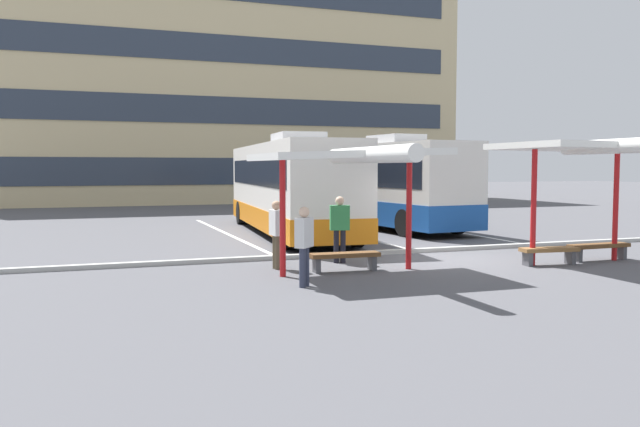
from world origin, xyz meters
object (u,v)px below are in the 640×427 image
bench_2 (599,248)px  waiting_passenger_2 (276,230)px  waiting_passenger_0 (304,241)px  bench_0 (345,257)px  waiting_shelter_1 (585,149)px  coach_bus_1 (378,185)px  waiting_passenger_1 (340,224)px  coach_bus_0 (289,188)px  bench_1 (549,252)px  waiting_shelter_0 (353,157)px

bench_2 → waiting_passenger_2: bearing=169.7°
waiting_passenger_0 → bench_0: bearing=45.4°
waiting_shelter_1 → waiting_passenger_2: waiting_shelter_1 is taller
coach_bus_1 → waiting_passenger_0: size_ratio=6.68×
waiting_shelter_1 → waiting_passenger_2: bearing=165.9°
coach_bus_1 → waiting_passenger_1: (-5.36, -9.10, -0.73)m
bench_0 → waiting_passenger_0: 2.31m
waiting_passenger_1 → waiting_passenger_2: bearing=-166.9°
waiting_passenger_0 → waiting_passenger_2: (0.12, 2.49, 0.00)m
waiting_passenger_1 → bench_0: bearing=-106.7°
coach_bus_0 → waiting_passenger_0: size_ratio=7.50×
bench_1 → waiting_passenger_0: 6.93m
bench_0 → bench_1: bearing=-9.1°
coach_bus_1 → waiting_passenger_2: bearing=-127.1°
waiting_shelter_1 → bench_2: 2.79m
bench_2 → waiting_passenger_0: size_ratio=1.10×
waiting_passenger_1 → bench_2: bearing=-16.4°
bench_1 → waiting_passenger_2: 6.99m
waiting_shelter_0 → waiting_passenger_0: 2.60m
bench_2 → waiting_passenger_0: 8.73m
waiting_shelter_0 → bench_0: size_ratio=2.71×
bench_1 → bench_2: same height
coach_bus_1 → waiting_shelter_0: (-5.76, -10.90, 0.98)m
bench_2 → waiting_passenger_2: waiting_passenger_2 is taller
waiting_shelter_0 → bench_0: waiting_shelter_0 is taller
bench_0 → waiting_passenger_2: 1.82m
bench_0 → bench_2: bearing=-5.1°
waiting_shelter_1 → bench_2: (0.90, 0.38, -2.61)m
waiting_shelter_0 → waiting_shelter_1: bearing=-5.1°
coach_bus_1 → waiting_passenger_1: bearing=-120.5°
coach_bus_0 → bench_0: coach_bus_0 is taller
coach_bus_1 → bench_2: 11.24m
bench_1 → waiting_passenger_1: size_ratio=0.89×
coach_bus_0 → bench_0: bearing=-98.8°
coach_bus_1 → bench_1: coach_bus_1 is taller
coach_bus_1 → waiting_shelter_1: (0.44, -11.45, 1.21)m
waiting_shelter_1 → coach_bus_1: bearing=92.2°
waiting_passenger_0 → bench_1: bearing=6.1°
waiting_passenger_1 → waiting_passenger_2: size_ratio=1.04×
coach_bus_1 → bench_0: bearing=-118.9°
bench_2 → waiting_shelter_0: bearing=178.6°
waiting_shelter_0 → bench_2: size_ratio=2.54×
waiting_shelter_0 → bench_1: size_ratio=3.01×
waiting_shelter_1 → bench_0: bearing=170.7°
coach_bus_0 → bench_0: (-1.38, -8.93, -1.38)m
coach_bus_0 → bench_2: coach_bus_0 is taller
coach_bus_0 → waiting_shelter_1: size_ratio=2.66×
waiting_shelter_1 → bench_1: bearing=169.5°
coach_bus_1 → bench_0: 12.00m
bench_2 → waiting_passenger_1: (-6.70, 1.97, 0.68)m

